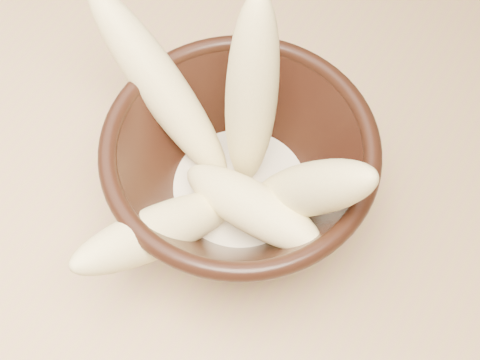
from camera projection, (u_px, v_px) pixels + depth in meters
name	position (u px, v px, depth m)	size (l,w,h in m)	color
table	(252.00, 216.00, 0.70)	(1.20, 0.80, 0.75)	tan
bowl	(240.00, 174.00, 0.56)	(0.22, 0.22, 0.12)	black
milk_puddle	(240.00, 191.00, 0.58)	(0.12, 0.12, 0.02)	beige
banana_upright	(251.00, 97.00, 0.51)	(0.04, 0.04, 0.19)	#EACE8A
banana_left	(160.00, 86.00, 0.55)	(0.04, 0.04, 0.19)	#EACE8A
banana_right	(308.00, 189.00, 0.50)	(0.04, 0.04, 0.16)	#EACE8A
banana_across	(251.00, 206.00, 0.52)	(0.04, 0.04, 0.14)	#EACE8A
banana_front	(161.00, 230.00, 0.51)	(0.04, 0.04, 0.17)	#EACE8A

